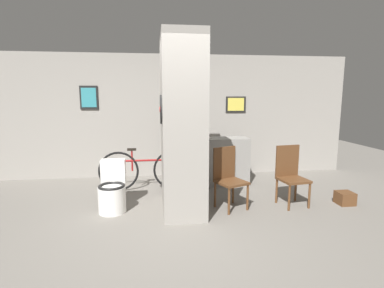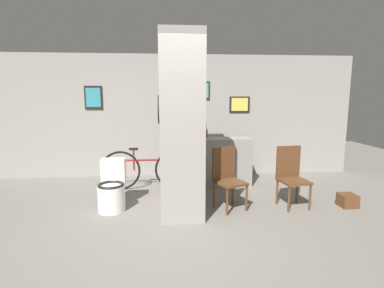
% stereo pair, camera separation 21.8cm
% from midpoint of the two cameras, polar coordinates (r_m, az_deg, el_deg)
% --- Properties ---
extents(ground_plane, '(14.00, 14.00, 0.00)m').
position_cam_midpoint_polar(ground_plane, '(4.23, -2.01, -15.10)').
color(ground_plane, slate).
extents(wall_back, '(8.00, 0.09, 2.60)m').
position_cam_midpoint_polar(wall_back, '(6.50, -3.15, 5.35)').
color(wall_back, gray).
rests_on(wall_back, ground_plane).
extents(pillar_center, '(0.64, 1.19, 2.60)m').
position_cam_midpoint_polar(pillar_center, '(4.48, -0.75, 3.57)').
color(pillar_center, gray).
rests_on(pillar_center, ground_plane).
extents(counter_shelf, '(1.45, 0.44, 0.93)m').
position_cam_midpoint_polar(counter_shelf, '(5.88, 5.12, -3.39)').
color(counter_shelf, gray).
rests_on(counter_shelf, ground_plane).
extents(toilet, '(0.41, 0.57, 0.76)m').
position_cam_midpoint_polar(toilet, '(4.79, -13.73, -8.43)').
color(toilet, white).
rests_on(toilet, ground_plane).
extents(chair_near_pillar, '(0.54, 0.54, 0.95)m').
position_cam_midpoint_polar(chair_near_pillar, '(4.70, 8.08, -6.08)').
color(chair_near_pillar, brown).
rests_on(chair_near_pillar, ground_plane).
extents(chair_by_doorway, '(0.47, 0.47, 0.95)m').
position_cam_midpoint_polar(chair_by_doorway, '(5.03, 19.57, -5.50)').
color(chair_by_doorway, brown).
rests_on(chair_by_doorway, ground_plane).
extents(bicycle, '(1.73, 0.42, 0.79)m').
position_cam_midpoint_polar(bicycle, '(5.65, -7.33, -4.80)').
color(bicycle, black).
rests_on(bicycle, ground_plane).
extents(bottle_tall, '(0.07, 0.07, 0.33)m').
position_cam_midpoint_polar(bottle_tall, '(5.78, 2.51, 2.29)').
color(bottle_tall, silver).
rests_on(bottle_tall, counter_shelf).
extents(bottle_short, '(0.09, 0.09, 0.28)m').
position_cam_midpoint_polar(bottle_short, '(5.81, 3.66, 2.15)').
color(bottle_short, olive).
rests_on(bottle_short, counter_shelf).
extents(floor_crate, '(0.25, 0.25, 0.20)m').
position_cam_midpoint_polar(floor_crate, '(5.46, 28.56, -9.43)').
color(floor_crate, brown).
rests_on(floor_crate, ground_plane).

